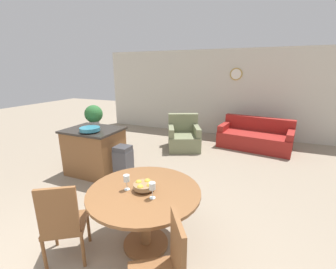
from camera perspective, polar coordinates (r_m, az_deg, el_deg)
The scene contains 12 objects.
wall_back at distance 7.55m, azimuth 12.69°, elevation 10.21°, with size 8.00×0.09×2.70m.
dining_table at distance 2.74m, azimuth -5.97°, elevation -16.94°, with size 1.29×1.29×0.75m.
dining_chair_near_left at distance 2.79m, azimuth -25.13°, elevation -19.28°, with size 0.58×0.58×0.97m.
fruit_bowl at distance 2.62m, azimuth -6.11°, elevation -12.76°, with size 0.24×0.24×0.11m.
wine_glass_left at distance 2.62m, azimuth -10.48°, elevation -11.04°, with size 0.07×0.07×0.18m.
wine_glass_right at distance 2.43m, azimuth -4.02°, elevation -13.12°, with size 0.07×0.07×0.18m.
kitchen_island at distance 4.86m, azimuth -18.08°, elevation -3.98°, with size 1.07×0.86×0.94m.
teal_bowl at distance 4.49m, azimuth -19.24°, elevation 1.29°, with size 0.37×0.37×0.09m.
potted_plant at distance 4.90m, azimuth -18.34°, elevation 4.77°, with size 0.37×0.37×0.44m.
trash_bin at distance 4.37m, azimuth -11.24°, elevation -7.41°, with size 0.29×0.28×0.71m.
couch at distance 6.64m, azimuth 21.25°, elevation -0.72°, with size 1.98×1.23×0.80m.
armchair at distance 6.15m, azimuth 3.98°, elevation -0.70°, with size 1.12×1.17×0.90m.
Camera 1 is at (1.34, -1.10, 2.07)m, focal length 24.00 mm.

